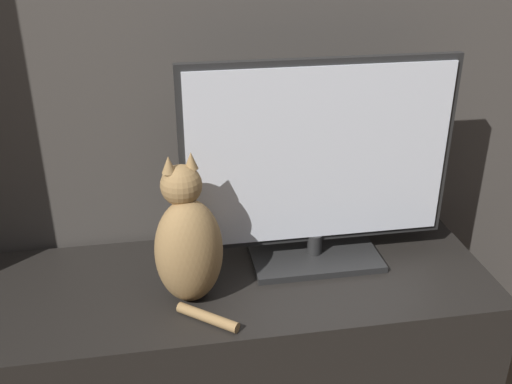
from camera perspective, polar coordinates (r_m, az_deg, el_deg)
tv_stand at (r=1.87m, az=-2.17°, el=-13.57°), size 1.50×0.53×0.41m
tv at (r=1.71m, az=5.94°, el=2.37°), size 0.78×0.23×0.61m
cat at (r=1.59m, az=-6.52°, el=-4.89°), size 0.22×0.29×0.41m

